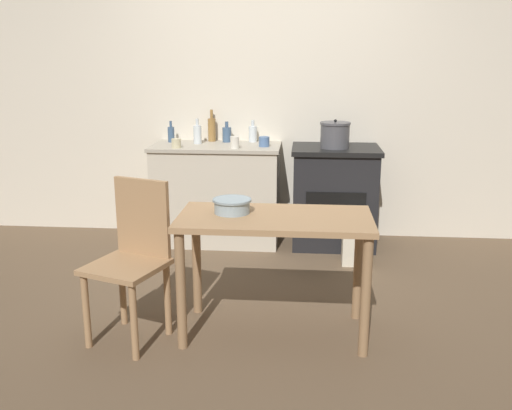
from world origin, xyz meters
name	(u,v)px	position (x,y,z in m)	size (l,w,h in m)	color
ground_plane	(251,300)	(0.00, 0.00, 0.00)	(14.00, 14.00, 0.00)	brown
wall_back	(267,96)	(0.00, 1.58, 1.27)	(8.00, 0.07, 2.55)	beige
counter_cabinet	(217,194)	(-0.42, 1.27, 0.44)	(1.11, 0.59, 0.87)	beige
stove	(334,196)	(0.61, 1.27, 0.44)	(0.74, 0.60, 0.87)	black
work_table	(275,236)	(0.18, -0.44, 0.61)	(1.12, 0.57, 0.73)	#A87F56
chair	(133,256)	(-0.63, -0.55, 0.50)	(0.51, 0.51, 0.94)	#A87F56
flour_sack	(357,241)	(0.78, 0.77, 0.20)	(0.23, 0.16, 0.40)	beige
stock_pot	(335,135)	(0.60, 1.22, 0.98)	(0.25, 0.25, 0.24)	#4C4C51
mixing_bowl_large	(232,205)	(-0.07, -0.40, 0.78)	(0.23, 0.23, 0.08)	#93A8B2
bottle_far_left	(253,134)	(-0.12, 1.47, 0.95)	(0.07, 0.07, 0.19)	silver
bottle_left	(212,129)	(-0.49, 1.49, 0.98)	(0.07, 0.07, 0.28)	olive
bottle_mid_left	(197,134)	(-0.60, 1.33, 0.96)	(0.07, 0.07, 0.22)	silver
bottle_center_left	(227,134)	(-0.35, 1.45, 0.94)	(0.08, 0.08, 0.18)	#3D5675
bottle_center	(171,134)	(-0.85, 1.40, 0.95)	(0.06, 0.06, 0.19)	#3D5675
cup_center_right	(235,143)	(-0.24, 1.09, 0.92)	(0.07, 0.07, 0.10)	silver
cup_mid_right	(176,143)	(-0.73, 1.08, 0.91)	(0.08, 0.08, 0.08)	beige
cup_right	(265,142)	(0.00, 1.22, 0.92)	(0.09, 0.09, 0.08)	#4C6B99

